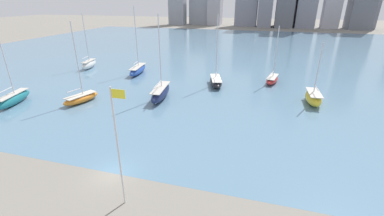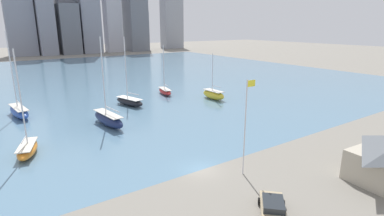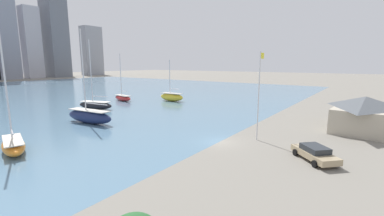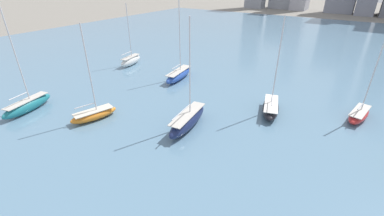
# 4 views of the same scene
# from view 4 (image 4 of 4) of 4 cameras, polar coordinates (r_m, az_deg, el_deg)

# --- Properties ---
(harbor_water) EXTENTS (180.00, 140.00, 0.00)m
(harbor_water) POSITION_cam_4_polar(r_m,az_deg,el_deg) (76.86, 22.34, 11.31)
(harbor_water) COLOR slate
(harbor_water) RESTS_ON ground_plane
(sailboat_navy) EXTENTS (3.28, 9.57, 14.61)m
(sailboat_navy) POSITION_cam_4_polar(r_m,az_deg,el_deg) (35.09, -0.96, -2.67)
(sailboat_navy) COLOR #19234C
(sailboat_navy) RESTS_ON harbor_water
(sailboat_red) EXTENTS (3.33, 7.10, 11.84)m
(sailboat_red) POSITION_cam_4_polar(r_m,az_deg,el_deg) (44.53, 33.14, -1.10)
(sailboat_red) COLOR #B72828
(sailboat_red) RESTS_ON harbor_water
(sailboat_white) EXTENTS (3.00, 7.19, 13.54)m
(sailboat_white) POSITION_cam_4_polar(r_m,az_deg,el_deg) (62.35, -13.46, 10.27)
(sailboat_white) COLOR white
(sailboat_white) RESTS_ON harbor_water
(sailboat_teal) EXTENTS (3.68, 8.53, 15.60)m
(sailboat_teal) POSITION_cam_4_polar(r_m,az_deg,el_deg) (46.75, -32.72, 0.60)
(sailboat_teal) COLOR #1E757F
(sailboat_teal) RESTS_ON harbor_water
(sailboat_blue) EXTENTS (3.48, 9.58, 15.34)m
(sailboat_blue) POSITION_cam_4_polar(r_m,az_deg,el_deg) (52.05, -2.94, 7.49)
(sailboat_blue) COLOR #284CA8
(sailboat_blue) RESTS_ON harbor_water
(sailboat_black) EXTENTS (4.46, 8.25, 14.15)m
(sailboat_black) POSITION_cam_4_polar(r_m,az_deg,el_deg) (40.75, 17.09, 0.18)
(sailboat_black) COLOR black
(sailboat_black) RESTS_ON harbor_water
(sailboat_orange) EXTENTS (3.96, 7.02, 13.58)m
(sailboat_orange) POSITION_cam_4_polar(r_m,az_deg,el_deg) (39.85, -20.98, -1.23)
(sailboat_orange) COLOR orange
(sailboat_orange) RESTS_ON harbor_water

